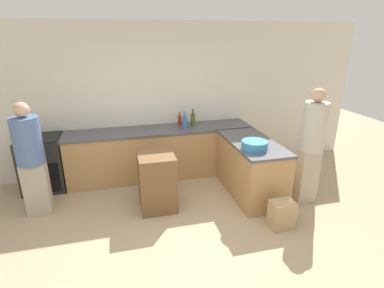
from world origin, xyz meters
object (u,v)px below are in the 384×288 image
at_px(mixing_bowl, 254,145).
at_px(water_bottle_blue, 185,123).
at_px(olive_oil_bottle, 193,119).
at_px(person_by_range, 31,157).
at_px(person_at_peninsula, 312,143).
at_px(range_oven, 43,163).
at_px(hot_sauce_bottle, 180,120).
at_px(island_table, 157,181).
at_px(dish_soap_bottle, 184,121).
at_px(paper_bag, 282,214).

xyz_separation_m(mixing_bowl, water_bottle_blue, (-0.73, 1.24, 0.03)).
relative_size(olive_oil_bottle, person_by_range, 0.19).
xyz_separation_m(water_bottle_blue, person_at_peninsula, (1.58, -1.38, -0.03)).
relative_size(mixing_bowl, water_bottle_blue, 1.55).
distance_m(olive_oil_bottle, person_at_peninsula, 2.07).
relative_size(mixing_bowl, person_by_range, 0.23).
xyz_separation_m(olive_oil_bottle, water_bottle_blue, (-0.17, -0.14, -0.03)).
bearing_deg(water_bottle_blue, range_oven, 177.65).
relative_size(mixing_bowl, hot_sauce_bottle, 1.61).
distance_m(mixing_bowl, person_at_peninsula, 0.86).
distance_m(island_table, water_bottle_blue, 1.29).
bearing_deg(hot_sauce_bottle, olive_oil_bottle, -29.31).
bearing_deg(island_table, olive_oil_bottle, 52.35).
xyz_separation_m(person_by_range, person_at_peninsula, (3.93, -0.67, 0.08)).
height_order(dish_soap_bottle, paper_bag, dish_soap_bottle).
xyz_separation_m(olive_oil_bottle, person_by_range, (-2.53, -0.85, -0.14)).
height_order(dish_soap_bottle, person_by_range, person_by_range).
height_order(mixing_bowl, person_by_range, person_by_range).
bearing_deg(dish_soap_bottle, person_by_range, -161.01).
bearing_deg(paper_bag, person_by_range, 159.85).
bearing_deg(hot_sauce_bottle, island_table, -117.02).
height_order(water_bottle_blue, person_by_range, person_by_range).
relative_size(water_bottle_blue, person_by_range, 0.15).
relative_size(water_bottle_blue, paper_bag, 0.63).
relative_size(olive_oil_bottle, water_bottle_blue, 1.28).
bearing_deg(hot_sauce_bottle, person_by_range, -157.09).
xyz_separation_m(hot_sauce_bottle, dish_soap_bottle, (0.05, -0.16, 0.02)).
distance_m(mixing_bowl, dish_soap_bottle, 1.53).
height_order(island_table, person_by_range, person_by_range).
distance_m(dish_soap_bottle, person_by_range, 2.50).
xyz_separation_m(hot_sauce_bottle, olive_oil_bottle, (0.22, -0.12, 0.03)).
bearing_deg(range_oven, person_by_range, -85.76).
relative_size(range_oven, island_table, 1.07).
xyz_separation_m(mixing_bowl, person_at_peninsula, (0.85, -0.14, 0.00)).
height_order(person_by_range, paper_bag, person_by_range).
xyz_separation_m(island_table, water_bottle_blue, (0.66, 0.95, 0.57)).
bearing_deg(dish_soap_bottle, hot_sauce_bottle, 107.79).
bearing_deg(olive_oil_bottle, mixing_bowl, -67.97).
bearing_deg(water_bottle_blue, hot_sauce_bottle, 100.07).
relative_size(mixing_bowl, dish_soap_bottle, 1.32).
distance_m(mixing_bowl, hot_sauce_bottle, 1.70).
height_order(olive_oil_bottle, water_bottle_blue, olive_oil_bottle).
height_order(olive_oil_bottle, paper_bag, olive_oil_bottle).
bearing_deg(mixing_bowl, hot_sauce_bottle, 117.38).
distance_m(hot_sauce_bottle, person_by_range, 2.50).
bearing_deg(paper_bag, olive_oil_bottle, 109.13).
bearing_deg(person_at_peninsula, person_by_range, 170.33).
xyz_separation_m(island_table, person_by_range, (-1.69, 0.24, 0.46)).
bearing_deg(person_by_range, person_at_peninsula, -9.67).
height_order(dish_soap_bottle, water_bottle_blue, dish_soap_bottle).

